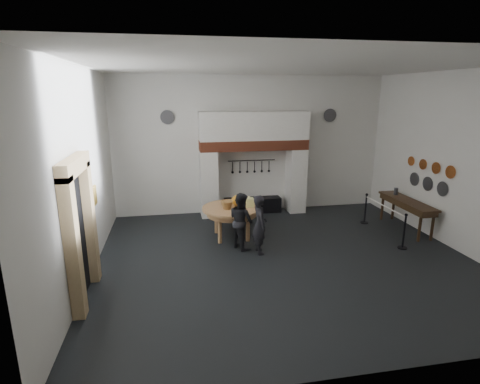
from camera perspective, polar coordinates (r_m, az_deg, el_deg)
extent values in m
cube|color=black|center=(9.41, 6.80, -9.95)|extent=(9.00, 8.00, 0.02)
cube|color=silver|center=(8.57, 7.76, 18.55)|extent=(9.00, 8.00, 0.02)
cube|color=silver|center=(12.53, 1.74, 7.14)|extent=(9.00, 0.02, 4.50)
cube|color=silver|center=(5.17, 20.66, -5.09)|extent=(9.00, 0.02, 4.50)
cube|color=silver|center=(8.52, -23.01, 2.30)|extent=(0.02, 8.00, 4.50)
cube|color=silver|center=(10.93, 30.42, 3.97)|extent=(0.02, 8.00, 4.50)
cube|color=silver|center=(12.18, -4.76, 1.25)|extent=(0.55, 0.70, 2.15)
cube|color=silver|center=(12.80, 8.50, 1.80)|extent=(0.55, 0.70, 2.15)
cube|color=#9E442B|center=(12.18, 2.09, 7.20)|extent=(3.50, 0.72, 0.32)
cube|color=silver|center=(12.12, 2.11, 10.06)|extent=(3.50, 0.70, 0.90)
cube|color=black|center=(12.69, 1.93, -2.01)|extent=(1.90, 0.45, 0.50)
cylinder|color=black|center=(12.53, 1.80, 4.83)|extent=(1.60, 0.02, 0.02)
cube|color=black|center=(7.85, -23.57, -6.40)|extent=(0.04, 1.10, 2.50)
cube|color=tan|center=(7.18, -24.13, -8.00)|extent=(0.22, 0.30, 2.60)
cube|color=tan|center=(8.46, -21.99, -4.38)|extent=(0.22, 0.30, 2.60)
cube|color=tan|center=(7.47, -24.01, 3.70)|extent=(0.22, 1.70, 0.30)
cube|color=gold|center=(9.42, -21.32, -0.50)|extent=(0.05, 0.34, 0.44)
cylinder|color=tan|center=(10.36, -1.29, -2.50)|extent=(1.74, 1.74, 0.07)
ellipsoid|color=orange|center=(10.43, -0.30, -1.28)|extent=(0.36, 0.36, 0.31)
cube|color=#EAEA8C|center=(10.36, 1.48, -1.61)|extent=(0.22, 0.22, 0.24)
cube|color=#FFF598|center=(10.64, 1.05, -1.27)|extent=(0.18, 0.18, 0.20)
cone|color=olive|center=(10.15, -1.99, -2.01)|extent=(0.34, 0.34, 0.22)
ellipsoid|color=brown|center=(10.65, -2.12, -1.46)|extent=(0.31, 0.18, 0.13)
imported|color=black|center=(9.37, 3.02, -4.97)|extent=(0.38, 0.56, 1.51)
imported|color=black|center=(9.67, 0.16, -4.40)|extent=(0.83, 0.90, 1.48)
cube|color=#3B2815|center=(11.98, 24.12, -1.27)|extent=(0.55, 2.20, 0.06)
cylinder|color=#49484D|center=(12.42, 22.66, 0.09)|extent=(0.12, 0.12, 0.22)
cylinder|color=#C6662D|center=(11.11, 29.41, 2.66)|extent=(0.03, 0.34, 0.34)
cylinder|color=#C6662D|center=(11.53, 27.70, 3.25)|extent=(0.03, 0.32, 0.32)
cylinder|color=#C6662D|center=(11.96, 26.11, 3.80)|extent=(0.03, 0.30, 0.30)
cylinder|color=#C6662D|center=(12.39, 24.63, 4.31)|extent=(0.03, 0.28, 0.28)
cylinder|color=#4C4C51|center=(11.36, 28.46, 0.42)|extent=(0.03, 0.40, 0.40)
cylinder|color=#4C4C51|center=(11.81, 26.68, 1.13)|extent=(0.03, 0.40, 0.40)
cylinder|color=#4C4C51|center=(12.28, 25.04, 1.80)|extent=(0.03, 0.40, 0.40)
cylinder|color=#4C4C51|center=(12.12, -11.01, 11.14)|extent=(0.44, 0.03, 0.44)
cylinder|color=#4C4C51|center=(13.23, 13.55, 11.29)|extent=(0.44, 0.03, 0.44)
cylinder|color=black|center=(10.60, 23.73, -5.62)|extent=(0.05, 0.05, 0.90)
cylinder|color=black|center=(12.21, 18.58, -2.51)|extent=(0.05, 0.05, 0.90)
cylinder|color=white|center=(11.27, 21.16, -2.03)|extent=(0.04, 2.00, 0.04)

